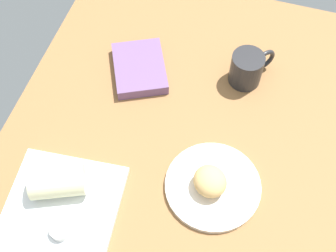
# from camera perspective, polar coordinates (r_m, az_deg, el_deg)

# --- Properties ---
(dining_table) EXTENTS (1.10, 0.90, 0.04)m
(dining_table) POSITION_cam_1_polar(r_m,az_deg,el_deg) (1.18, 1.70, -1.70)
(dining_table) COLOR olive
(dining_table) RESTS_ON ground
(round_plate) EXTENTS (0.23, 0.23, 0.01)m
(round_plate) POSITION_cam_1_polar(r_m,az_deg,el_deg) (1.10, 5.61, -7.49)
(round_plate) COLOR silver
(round_plate) RESTS_ON dining_table
(scone_pastry) EXTENTS (0.11, 0.11, 0.06)m
(scone_pastry) POSITION_cam_1_polar(r_m,az_deg,el_deg) (1.07, 5.28, -6.89)
(scone_pastry) COLOR #DCAF69
(scone_pastry) RESTS_ON round_plate
(square_plate) EXTENTS (0.28, 0.28, 0.02)m
(square_plate) POSITION_cam_1_polar(r_m,az_deg,el_deg) (1.10, -13.14, -9.97)
(square_plate) COLOR white
(square_plate) RESTS_ON dining_table
(sauce_cup) EXTENTS (0.05, 0.05, 0.02)m
(sauce_cup) POSITION_cam_1_polar(r_m,az_deg,el_deg) (1.06, -13.30, -12.50)
(sauce_cup) COLOR silver
(sauce_cup) RESTS_ON square_plate
(breakfast_wrap) EXTENTS (0.11, 0.14, 0.07)m
(breakfast_wrap) POSITION_cam_1_polar(r_m,az_deg,el_deg) (1.08, -13.62, -6.84)
(breakfast_wrap) COLOR beige
(breakfast_wrap) RESTS_ON square_plate
(book_stack) EXTENTS (0.22, 0.20, 0.03)m
(book_stack) POSITION_cam_1_polar(r_m,az_deg,el_deg) (1.27, -3.59, 7.22)
(book_stack) COLOR #6B4C7A
(book_stack) RESTS_ON dining_table
(coffee_mug) EXTENTS (0.12, 0.11, 0.09)m
(coffee_mug) POSITION_cam_1_polar(r_m,az_deg,el_deg) (1.25, 9.92, 7.15)
(coffee_mug) COLOR #262628
(coffee_mug) RESTS_ON dining_table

